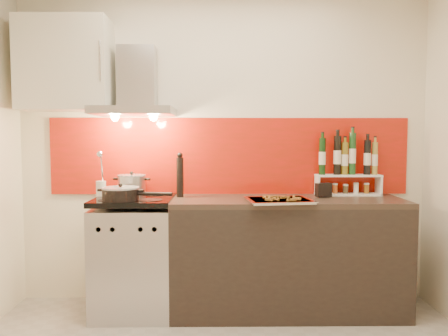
{
  "coord_description": "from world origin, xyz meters",
  "views": [
    {
      "loc": [
        -0.04,
        -2.28,
        1.38
      ],
      "look_at": [
        0.0,
        0.95,
        1.15
      ],
      "focal_mm": 35.0,
      "sensor_mm": 36.0,
      "label": 1
    }
  ],
  "objects_px": {
    "range_stove": "(135,257)",
    "pepper_mill": "(180,176)",
    "counter": "(287,255)",
    "stock_pot": "(132,185)",
    "baking_tray": "(279,200)",
    "saute_pan": "(122,194)"
  },
  "relations": [
    {
      "from": "range_stove",
      "to": "pepper_mill",
      "type": "relative_size",
      "value": 2.54
    },
    {
      "from": "range_stove",
      "to": "counter",
      "type": "distance_m",
      "value": 1.2
    },
    {
      "from": "counter",
      "to": "stock_pot",
      "type": "distance_m",
      "value": 1.37
    },
    {
      "from": "pepper_mill",
      "to": "baking_tray",
      "type": "relative_size",
      "value": 0.69
    },
    {
      "from": "stock_pot",
      "to": "saute_pan",
      "type": "xyz_separation_m",
      "value": [
        -0.02,
        -0.29,
        -0.03
      ]
    },
    {
      "from": "counter",
      "to": "pepper_mill",
      "type": "xyz_separation_m",
      "value": [
        -0.85,
        0.09,
        0.62
      ]
    },
    {
      "from": "stock_pot",
      "to": "range_stove",
      "type": "bearing_deg",
      "value": -72.95
    },
    {
      "from": "saute_pan",
      "to": "stock_pot",
      "type": "bearing_deg",
      "value": 86.5
    },
    {
      "from": "saute_pan",
      "to": "baking_tray",
      "type": "bearing_deg",
      "value": -2.41
    },
    {
      "from": "stock_pot",
      "to": "pepper_mill",
      "type": "relative_size",
      "value": 0.63
    },
    {
      "from": "stock_pot",
      "to": "baking_tray",
      "type": "bearing_deg",
      "value": -16.53
    },
    {
      "from": "counter",
      "to": "saute_pan",
      "type": "height_order",
      "value": "saute_pan"
    },
    {
      "from": "saute_pan",
      "to": "pepper_mill",
      "type": "xyz_separation_m",
      "value": [
        0.41,
        0.24,
        0.11
      ]
    },
    {
      "from": "counter",
      "to": "pepper_mill",
      "type": "bearing_deg",
      "value": 173.71
    },
    {
      "from": "counter",
      "to": "saute_pan",
      "type": "distance_m",
      "value": 1.37
    },
    {
      "from": "counter",
      "to": "stock_pot",
      "type": "bearing_deg",
      "value": 173.33
    },
    {
      "from": "stock_pot",
      "to": "baking_tray",
      "type": "distance_m",
      "value": 1.2
    },
    {
      "from": "counter",
      "to": "pepper_mill",
      "type": "height_order",
      "value": "pepper_mill"
    },
    {
      "from": "range_stove",
      "to": "saute_pan",
      "type": "height_order",
      "value": "saute_pan"
    },
    {
      "from": "saute_pan",
      "to": "baking_tray",
      "type": "height_order",
      "value": "saute_pan"
    },
    {
      "from": "range_stove",
      "to": "baking_tray",
      "type": "xyz_separation_m",
      "value": [
        1.11,
        -0.19,
        0.47
      ]
    },
    {
      "from": "counter",
      "to": "range_stove",
      "type": "bearing_deg",
      "value": -179.77
    }
  ]
}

